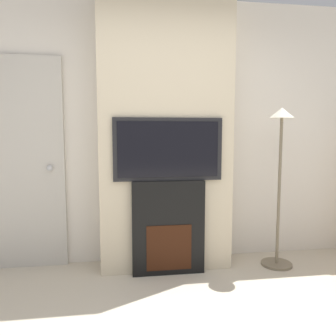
# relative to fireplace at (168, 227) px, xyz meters

# --- Properties ---
(wall_back) EXTENTS (6.00, 0.06, 2.70)m
(wall_back) POSITION_rel_fireplace_xyz_m (0.00, 0.41, 0.90)
(wall_back) COLOR silver
(wall_back) RESTS_ON ground_plane
(chimney_breast) EXTENTS (1.28, 0.38, 2.70)m
(chimney_breast) POSITION_rel_fireplace_xyz_m (0.00, 0.19, 0.90)
(chimney_breast) COLOR beige
(chimney_breast) RESTS_ON ground_plane
(fireplace) EXTENTS (0.69, 0.15, 0.90)m
(fireplace) POSITION_rel_fireplace_xyz_m (0.00, 0.00, 0.00)
(fireplace) COLOR black
(fireplace) RESTS_ON ground_plane
(television) EXTENTS (1.02, 0.07, 0.59)m
(television) POSITION_rel_fireplace_xyz_m (0.00, -0.00, 0.75)
(television) COLOR black
(television) RESTS_ON fireplace
(floor_lamp) EXTENTS (0.31, 0.31, 1.59)m
(floor_lamp) POSITION_rel_fireplace_xyz_m (1.12, 0.01, 0.59)
(floor_lamp) COLOR #726651
(floor_lamp) RESTS_ON ground_plane
(entry_door) EXTENTS (0.92, 0.09, 2.08)m
(entry_door) POSITION_rel_fireplace_xyz_m (-1.45, 0.35, 0.59)
(entry_door) COLOR #BCB7AD
(entry_door) RESTS_ON ground_plane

